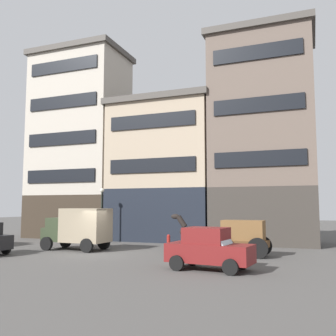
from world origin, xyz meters
name	(u,v)px	position (x,y,z in m)	size (l,w,h in m)	color
ground_plane	(99,254)	(0.00, 0.00, 0.00)	(120.00, 120.00, 0.00)	#4C4947
building_far_left	(80,143)	(-8.13, 9.71, 8.56)	(8.56, 5.84, 17.03)	#33281E
building_center_left	(164,169)	(0.28, 9.71, 5.85)	(8.95, 5.84, 11.60)	black
building_center_right	(263,136)	(8.41, 9.71, 8.10)	(8.01, 5.84, 16.11)	#38332D
cargo_wagon	(242,235)	(8.07, 1.80, 1.15)	(2.96, 1.61, 1.98)	brown
draft_horse	(192,232)	(5.12, 1.80, 1.27)	(2.35, 0.67, 2.30)	black
delivery_truck_near	(78,227)	(-2.22, 1.10, 1.42)	(4.39, 2.21, 2.62)	#2D3823
sedan_dark	(209,249)	(7.50, -3.23, 0.91)	(3.86, 2.19, 1.83)	maroon
pedestrian_officer	(62,230)	(-5.99, 4.52, 0.98)	(0.49, 0.49, 1.79)	black
streetlamp_curbside	(102,207)	(-3.22, 5.62, 2.67)	(0.32, 0.32, 4.12)	black
fire_hydrant_curbside	(169,240)	(2.45, 5.02, 0.43)	(0.24, 0.24, 0.83)	maroon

